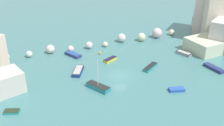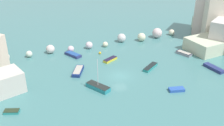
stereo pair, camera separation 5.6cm
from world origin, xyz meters
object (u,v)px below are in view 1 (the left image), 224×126
object	(u,v)px
moored_boat_2	(110,59)
moored_boat_3	(177,89)
moored_boat_4	(184,53)
moored_boat_0	(12,112)
moored_boat_1	(98,87)
moored_boat_5	(150,67)
channel_buoy	(100,53)
moored_boat_7	(214,68)
moored_boat_6	(73,55)
moored_boat_8	(78,71)

from	to	relation	value
moored_boat_2	moored_boat_3	bearing A→B (deg)	-96.35
moored_boat_4	moored_boat_0	bearing A→B (deg)	-98.64
moored_boat_1	moored_boat_5	bearing A→B (deg)	76.72
channel_buoy	moored_boat_3	xyz separation A→B (m)	(6.66, -19.96, -0.02)
moored_boat_2	moored_boat_7	distance (m)	21.22
channel_buoy	moored_boat_6	xyz separation A→B (m)	(-5.90, 1.40, 0.03)
channel_buoy	moored_boat_2	distance (m)	4.29
channel_buoy	moored_boat_5	size ratio (longest dim) A/B	0.13
channel_buoy	moored_boat_1	distance (m)	15.17
moored_boat_6	moored_boat_8	xyz separation A→B (m)	(-1.20, -8.13, 0.01)
moored_boat_2	moored_boat_8	size ratio (longest dim) A/B	0.76
moored_boat_2	moored_boat_6	world-z (taller)	moored_boat_6
channel_buoy	moored_boat_6	world-z (taller)	moored_boat_6
moored_boat_5	moored_boat_7	size ratio (longest dim) A/B	0.93
moored_boat_1	moored_boat_6	xyz separation A→B (m)	(-0.26, 15.49, -0.11)
channel_buoy	moored_boat_8	distance (m)	9.78
moored_boat_0	moored_boat_3	size ratio (longest dim) A/B	0.88
channel_buoy	moored_boat_7	bearing A→B (deg)	-41.25
moored_boat_0	moored_boat_7	distance (m)	38.44
moored_boat_0	moored_boat_5	xyz separation A→B (m)	(26.94, 4.72, 0.06)
moored_boat_2	moored_boat_8	distance (m)	8.27
moored_boat_5	moored_boat_8	world-z (taller)	moored_boat_8
moored_boat_0	moored_boat_3	distance (m)	27.11
moored_boat_5	moored_boat_3	bearing A→B (deg)	55.96
moored_boat_4	moored_boat_3	bearing A→B (deg)	-61.40
moored_boat_3	moored_boat_0	bearing A→B (deg)	5.55
moored_boat_3	moored_boat_4	size ratio (longest dim) A/B	0.75
moored_boat_0	moored_boat_8	world-z (taller)	moored_boat_8
moored_boat_0	moored_boat_6	xyz separation A→B (m)	(14.18, 16.85, 0.09)
moored_boat_6	moored_boat_4	bearing A→B (deg)	42.44
channel_buoy	moored_boat_1	size ratio (longest dim) A/B	0.09
moored_boat_8	moored_boat_1	bearing A→B (deg)	39.57
moored_boat_1	moored_boat_6	distance (m)	15.49
moored_boat_0	moored_boat_4	world-z (taller)	moored_boat_4
moored_boat_6	moored_boat_8	size ratio (longest dim) A/B	0.94
channel_buoy	moored_boat_4	distance (m)	18.97
moored_boat_3	moored_boat_7	world-z (taller)	moored_boat_7
moored_boat_0	moored_boat_2	size ratio (longest dim) A/B	0.71
moored_boat_2	moored_boat_3	size ratio (longest dim) A/B	1.23
moored_boat_0	moored_boat_4	bearing A→B (deg)	-147.82
moored_boat_0	moored_boat_8	xyz separation A→B (m)	(12.98, 8.72, 0.10)
moored_boat_2	moored_boat_0	bearing A→B (deg)	-178.54
moored_boat_0	moored_boat_3	xyz separation A→B (m)	(26.74, -4.51, 0.04)
moored_boat_0	moored_boat_8	bearing A→B (deg)	-125.60
moored_boat_4	moored_boat_7	distance (m)	8.44
moored_boat_4	moored_boat_6	size ratio (longest dim) A/B	0.87
moored_boat_4	moored_boat_8	bearing A→B (deg)	-112.63
channel_buoy	moored_boat_2	world-z (taller)	moored_boat_2
moored_boat_4	moored_boat_5	distance (m)	10.89
moored_boat_4	moored_boat_7	xyz separation A→B (m)	(1.03, -8.38, -0.02)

